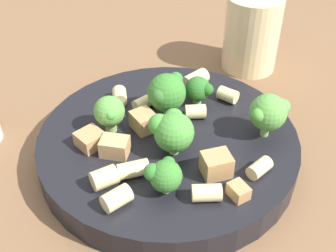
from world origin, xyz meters
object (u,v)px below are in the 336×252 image
Objects in this scene: broccoli_floret_1 at (269,112)px; broccoli_floret_2 at (199,89)px; chicken_chunk_3 at (239,191)px; rigatoni_0 at (133,169)px; rigatoni_3 at (259,168)px; rigatoni_6 at (117,198)px; broccoli_floret_3 at (173,130)px; broccoli_floret_5 at (164,175)px; drinking_glass at (251,38)px; rigatoni_8 at (196,80)px; broccoli_floret_0 at (167,92)px; chicken_chunk_1 at (144,121)px; rigatoni_7 at (228,95)px; rigatoni_5 at (104,178)px; rigatoni_4 at (145,102)px; chicken_chunk_0 at (90,139)px; chicken_chunk_2 at (216,165)px; rigatoni_9 at (207,193)px; pasta_bowl at (168,143)px; rigatoni_2 at (195,112)px; chicken_chunk_4 at (115,147)px; rigatoni_1 at (120,96)px.

broccoli_floret_2 is at bearing 159.76° from broccoli_floret_1.
rigatoni_0 is at bearing -175.56° from chicken_chunk_3.
rigatoni_3 is 0.98× the size of rigatoni_6.
broccoli_floret_2 is at bearing 89.49° from broccoli_floret_3.
drinking_glass is at bearing 86.24° from broccoli_floret_5.
rigatoni_8 is at bearing 95.96° from broccoli_floret_3.
rigatoni_6 is 0.24× the size of drinking_glass.
broccoli_floret_0 is 0.04m from chicken_chunk_1.
rigatoni_7 is 1.20× the size of chicken_chunk_3.
rigatoni_5 is at bearing -133.80° from rigatoni_0.
rigatoni_4 is 1.11× the size of chicken_chunk_0.
chicken_chunk_1 reaches higher than rigatoni_5.
drinking_glass is (0.07, 0.29, 0.01)m from rigatoni_5.
rigatoni_3 is (0.07, 0.05, -0.01)m from broccoli_floret_5.
rigatoni_8 is (0.01, 0.06, -0.02)m from broccoli_floret_0.
rigatoni_3 is 0.13m from rigatoni_5.
broccoli_floret_2 is 1.48× the size of rigatoni_5.
rigatoni_4 is 1.06× the size of chicken_chunk_2.
rigatoni_9 is at bearing -128.54° from rigatoni_3.
pasta_bowl is 0.10m from chicken_chunk_3.
chicken_chunk_3 is (0.11, 0.03, -0.00)m from rigatoni_5.
rigatoni_5 is at bearing -110.92° from rigatoni_2.
drinking_glass is at bearing 65.15° from rigatoni_4.
broccoli_floret_1 is at bearing -2.66° from rigatoni_2.
rigatoni_3 is 0.03m from chicken_chunk_3.
broccoli_floret_1 is at bearing 15.20° from chicken_chunk_1.
rigatoni_4 is (-0.05, 0.06, -0.02)m from broccoli_floret_3.
rigatoni_6 reaches higher than rigatoni_0.
rigatoni_3 is 0.93× the size of chicken_chunk_2.
chicken_chunk_4 reaches higher than rigatoni_6.
pasta_bowl is 0.07m from rigatoni_0.
rigatoni_7 is 0.13m from drinking_glass.
chicken_chunk_1 is at bearing -164.80° from broccoli_floret_1.
rigatoni_4 is 0.12m from rigatoni_5.
rigatoni_0 is at bearing -75.54° from chicken_chunk_1.
pasta_bowl is at bearing -118.67° from rigatoni_7.
broccoli_floret_1 is at bearing 94.06° from rigatoni_3.
rigatoni_0 is 0.07m from chicken_chunk_2.
rigatoni_3 is (0.11, -0.05, -0.02)m from broccoli_floret_0.
broccoli_floret_1 is at bearing 43.70° from rigatoni_0.
pasta_bowl is at bearing 119.44° from broccoli_floret_3.
broccoli_floret_0 is 0.10m from broccoli_floret_1.
broccoli_floret_0 is 0.10m from chicken_chunk_2.
rigatoni_1 is at bearing -158.89° from rigatoni_7.
broccoli_floret_1 is at bearing -0.86° from rigatoni_1.
rigatoni_5 is at bearing -105.93° from broccoli_floret_2.
chicken_chunk_1 reaches higher than rigatoni_2.
rigatoni_2 is 0.82× the size of chicken_chunk_4.
rigatoni_7 is (-0.05, 0.04, -0.02)m from broccoli_floret_1.
rigatoni_3 is 0.11m from rigatoni_7.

